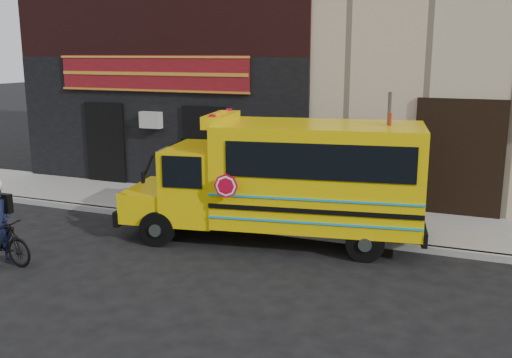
{
  "coord_description": "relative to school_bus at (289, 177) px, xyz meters",
  "views": [
    {
      "loc": [
        4.53,
        -9.77,
        4.27
      ],
      "look_at": [
        -0.13,
        1.85,
        1.49
      ],
      "focal_mm": 40.0,
      "sensor_mm": 36.0,
      "label": 1
    }
  ],
  "objects": [
    {
      "name": "curb",
      "position": [
        -0.53,
        0.39,
        -1.43
      ],
      "size": [
        40.0,
        0.2,
        0.15
      ],
      "primitive_type": "cube",
      "color": "gray",
      "rests_on": "ground"
    },
    {
      "name": "cyclist",
      "position": [
        -4.97,
        -3.63,
        -0.68
      ],
      "size": [
        0.4,
        0.6,
        1.65
      ],
      "primitive_type": "imported",
      "rotation": [
        0.0,
        0.0,
        1.57
      ],
      "color": "black",
      "rests_on": "ground"
    },
    {
      "name": "sidewalk",
      "position": [
        -0.53,
        1.89,
        -1.43
      ],
      "size": [
        40.0,
        3.0,
        0.15
      ],
      "primitive_type": "cube",
      "color": "slate",
      "rests_on": "ground"
    },
    {
      "name": "bicycle",
      "position": [
        -5.02,
        -3.6,
        -1.01
      ],
      "size": [
        1.67,
        0.57,
        0.99
      ],
      "primitive_type": "imported",
      "rotation": [
        0.0,
        0.0,
        1.5
      ],
      "color": "black",
      "rests_on": "ground"
    },
    {
      "name": "ground",
      "position": [
        -0.53,
        -2.21,
        -1.51
      ],
      "size": [
        120.0,
        120.0,
        0.0
      ],
      "primitive_type": "plane",
      "color": "black",
      "rests_on": "ground"
    },
    {
      "name": "school_bus",
      "position": [
        0.0,
        0.0,
        0.0
      ],
      "size": [
        7.16,
        3.25,
        2.92
      ],
      "color": "black",
      "rests_on": "ground"
    },
    {
      "name": "sign_pole",
      "position": [
        2.09,
        0.51,
        0.38
      ],
      "size": [
        0.14,
        0.29,
        3.45
      ],
      "color": "#434B47",
      "rests_on": "ground"
    }
  ]
}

